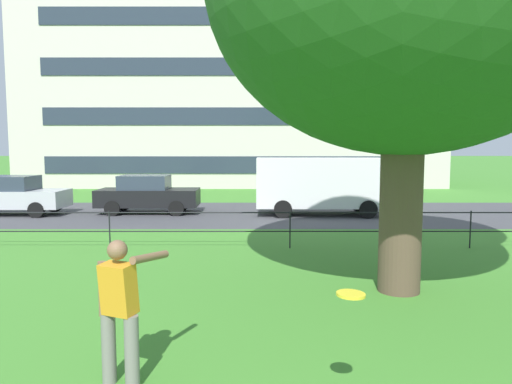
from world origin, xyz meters
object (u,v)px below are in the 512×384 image
person_thrower (121,307)px  panel_van_far_left (322,183)px  frisbee (352,294)px  car_black_far_right (149,194)px  apartment_building_background (234,75)px  car_silver_right (14,195)px

person_thrower → panel_van_far_left: bearing=73.2°
frisbee → car_black_far_right: car_black_far_right is taller
person_thrower → frisbee: size_ratio=5.35×
car_black_far_right → panel_van_far_left: size_ratio=0.80×
panel_van_far_left → apartment_building_background: (-4.21, 16.58, 6.64)m
frisbee → apartment_building_background: size_ratio=0.01×
panel_van_far_left → frisbee: bearing=-96.7°
frisbee → panel_van_far_left: panel_van_far_left is taller
person_thrower → car_silver_right: size_ratio=0.41×
panel_van_far_left → apartment_building_background: bearing=104.2°
car_silver_right → apartment_building_background: 19.74m
car_silver_right → apartment_building_background: size_ratio=0.14×
panel_van_far_left → person_thrower: bearing=-106.8°
panel_van_far_left → apartment_building_background: apartment_building_background is taller
apartment_building_background → car_black_far_right: bearing=-99.5°
person_thrower → car_black_far_right: size_ratio=0.41×
car_black_far_right → apartment_building_background: (2.71, 16.16, 7.13)m
frisbee → apartment_building_background: apartment_building_background is taller
frisbee → panel_van_far_left: 14.32m
car_silver_right → panel_van_far_left: panel_van_far_left is taller
frisbee → person_thrower: bearing=160.9°
car_black_far_right → panel_van_far_left: panel_van_far_left is taller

